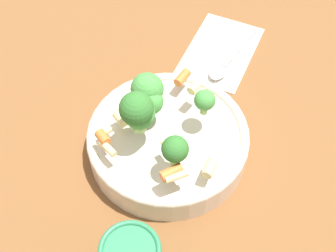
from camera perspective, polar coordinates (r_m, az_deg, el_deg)
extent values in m
plane|color=brown|center=(0.70, 0.00, -2.95)|extent=(3.00, 3.00, 0.00)
cylinder|color=beige|center=(0.68, 0.00, -1.99)|extent=(0.23, 0.23, 0.04)
torus|color=beige|center=(0.67, 0.00, -0.99)|extent=(0.23, 0.23, 0.01)
cylinder|color=#8CB766|center=(0.67, -2.17, 1.59)|extent=(0.01, 0.01, 0.02)
sphere|color=#479342|center=(0.65, -2.24, 3.01)|extent=(0.04, 0.04, 0.04)
cylinder|color=#8CB766|center=(0.61, 0.85, -4.07)|extent=(0.01, 0.01, 0.02)
sphere|color=#33722D|center=(0.59, 0.87, -2.83)|extent=(0.04, 0.04, 0.04)
cylinder|color=#8CB766|center=(0.67, -2.47, 2.87)|extent=(0.02, 0.02, 0.02)
sphere|color=#479342|center=(0.65, -2.56, 4.52)|extent=(0.05, 0.05, 0.05)
cylinder|color=#8CB766|center=(0.63, -3.72, 0.31)|extent=(0.02, 0.02, 0.02)
sphere|color=#33722D|center=(0.60, -3.88, 2.12)|extent=(0.05, 0.05, 0.05)
cylinder|color=#8CB766|center=(0.64, -3.39, 0.00)|extent=(0.01, 0.01, 0.02)
sphere|color=#479342|center=(0.62, -3.50, 1.46)|extent=(0.04, 0.04, 0.04)
cylinder|color=#8CB766|center=(0.65, 4.39, 2.05)|extent=(0.01, 0.01, 0.01)
sphere|color=#479342|center=(0.63, 4.50, 3.17)|extent=(0.03, 0.03, 0.03)
cylinder|color=beige|center=(0.66, -5.73, 1.13)|extent=(0.03, 0.03, 0.01)
cylinder|color=orange|center=(0.63, -7.95, -1.39)|extent=(0.02, 0.02, 0.01)
cylinder|color=beige|center=(0.66, 3.27, 4.72)|extent=(0.02, 0.02, 0.01)
cylinder|color=beige|center=(0.69, -2.42, 4.54)|extent=(0.02, 0.02, 0.01)
cylinder|color=beige|center=(0.59, 1.05, -6.16)|extent=(0.02, 0.03, 0.01)
cylinder|color=beige|center=(0.65, -7.72, -0.73)|extent=(0.02, 0.02, 0.01)
cylinder|color=beige|center=(0.62, -7.34, -2.71)|extent=(0.02, 0.03, 0.01)
cylinder|color=beige|center=(0.61, -0.04, -2.66)|extent=(0.02, 0.02, 0.01)
cylinder|color=orange|center=(0.70, 1.76, 5.93)|extent=(0.03, 0.02, 0.01)
cylinder|color=orange|center=(0.59, 0.42, -5.67)|extent=(0.03, 0.03, 0.01)
cylinder|color=beige|center=(0.61, 5.09, -5.13)|extent=(0.03, 0.02, 0.01)
torus|color=#2D7F51|center=(0.51, -4.70, -14.81)|extent=(0.07, 0.07, 0.01)
cube|color=white|center=(0.84, 6.41, 9.11)|extent=(0.19, 0.15, 0.01)
cylinder|color=silver|center=(0.84, 8.81, 9.53)|extent=(0.11, 0.06, 0.01)
ellipsoid|color=silver|center=(0.79, 6.08, 6.49)|extent=(0.04, 0.04, 0.01)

